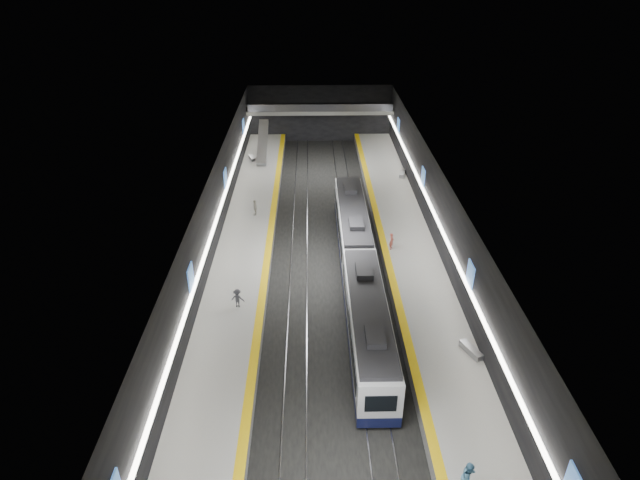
{
  "coord_description": "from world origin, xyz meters",
  "views": [
    {
      "loc": [
        -1.39,
        -39.7,
        25.46
      ],
      "look_at": [
        -0.61,
        1.65,
        2.2
      ],
      "focal_mm": 30.0,
      "sensor_mm": 36.0,
      "label": 1
    }
  ],
  "objects_px": {
    "passenger_right_a": "(392,241)",
    "bench_left_far": "(252,158)",
    "passenger_left_a": "(255,208)",
    "train": "(359,266)",
    "bench_right_near": "(471,350)",
    "escalator": "(263,142)",
    "passenger_right_b": "(469,478)",
    "passenger_left_b": "(238,298)",
    "bench_right_far": "(402,174)"
  },
  "relations": [
    {
      "from": "escalator",
      "to": "bench_left_far",
      "type": "relative_size",
      "value": 4.87
    },
    {
      "from": "train",
      "to": "passenger_right_b",
      "type": "height_order",
      "value": "train"
    },
    {
      "from": "escalator",
      "to": "passenger_right_a",
      "type": "distance_m",
      "value": 27.45
    },
    {
      "from": "bench_right_near",
      "to": "passenger_right_a",
      "type": "height_order",
      "value": "passenger_right_a"
    },
    {
      "from": "escalator",
      "to": "bench_right_near",
      "type": "distance_m",
      "value": 41.67
    },
    {
      "from": "passenger_right_a",
      "to": "passenger_left_b",
      "type": "height_order",
      "value": "passenger_right_a"
    },
    {
      "from": "escalator",
      "to": "passenger_left_b",
      "type": "height_order",
      "value": "escalator"
    },
    {
      "from": "bench_right_far",
      "to": "escalator",
      "type": "bearing_deg",
      "value": 173.03
    },
    {
      "from": "bench_left_far",
      "to": "passenger_right_b",
      "type": "bearing_deg",
      "value": -91.45
    },
    {
      "from": "bench_left_far",
      "to": "bench_right_near",
      "type": "bearing_deg",
      "value": -83.07
    },
    {
      "from": "bench_left_far",
      "to": "escalator",
      "type": "bearing_deg",
      "value": 18.8
    },
    {
      "from": "bench_right_near",
      "to": "passenger_right_b",
      "type": "bearing_deg",
      "value": -129.72
    },
    {
      "from": "escalator",
      "to": "passenger_right_a",
      "type": "xyz_separation_m",
      "value": [
        13.35,
        -23.96,
        -1.13
      ]
    },
    {
      "from": "bench_left_far",
      "to": "bench_right_far",
      "type": "bearing_deg",
      "value": -36.55
    },
    {
      "from": "passenger_left_a",
      "to": "passenger_right_a",
      "type": "bearing_deg",
      "value": 65.44
    },
    {
      "from": "bench_right_near",
      "to": "bench_right_far",
      "type": "relative_size",
      "value": 1.0
    },
    {
      "from": "passenger_right_a",
      "to": "passenger_left_a",
      "type": "xyz_separation_m",
      "value": [
        -12.9,
        7.12,
        0.05
      ]
    },
    {
      "from": "train",
      "to": "escalator",
      "type": "distance_m",
      "value": 30.47
    },
    {
      "from": "train",
      "to": "passenger_right_a",
      "type": "xyz_separation_m",
      "value": [
        3.35,
        4.81,
        -0.42
      ]
    },
    {
      "from": "escalator",
      "to": "passenger_left_a",
      "type": "xyz_separation_m",
      "value": [
        0.45,
        -16.85,
        -1.07
      ]
    },
    {
      "from": "passenger_right_b",
      "to": "passenger_left_a",
      "type": "distance_m",
      "value": 34.3
    },
    {
      "from": "bench_right_near",
      "to": "bench_right_far",
      "type": "bearing_deg",
      "value": 66.09
    },
    {
      "from": "escalator",
      "to": "passenger_right_a",
      "type": "height_order",
      "value": "escalator"
    },
    {
      "from": "bench_right_far",
      "to": "passenger_right_b",
      "type": "height_order",
      "value": "passenger_right_b"
    },
    {
      "from": "bench_right_near",
      "to": "passenger_right_b",
      "type": "relative_size",
      "value": 0.98
    },
    {
      "from": "bench_right_near",
      "to": "passenger_left_a",
      "type": "bearing_deg",
      "value": 104.07
    },
    {
      "from": "bench_right_far",
      "to": "passenger_right_b",
      "type": "xyz_separation_m",
      "value": [
        -3.11,
        -41.63,
        0.75
      ]
    },
    {
      "from": "train",
      "to": "bench_right_near",
      "type": "distance_m",
      "value": 11.59
    },
    {
      "from": "bench_right_near",
      "to": "bench_right_far",
      "type": "distance_m",
      "value": 31.29
    },
    {
      "from": "train",
      "to": "passenger_right_a",
      "type": "bearing_deg",
      "value": 55.14
    },
    {
      "from": "bench_right_near",
      "to": "passenger_right_a",
      "type": "relative_size",
      "value": 1.26
    },
    {
      "from": "bench_right_far",
      "to": "passenger_right_b",
      "type": "distance_m",
      "value": 41.76
    },
    {
      "from": "train",
      "to": "bench_right_near",
      "type": "relative_size",
      "value": 15.44
    },
    {
      "from": "train",
      "to": "bench_right_far",
      "type": "bearing_deg",
      "value": 72.34
    },
    {
      "from": "train",
      "to": "bench_right_far",
      "type": "relative_size",
      "value": 15.38
    },
    {
      "from": "passenger_right_b",
      "to": "escalator",
      "type": "bearing_deg",
      "value": 65.05
    },
    {
      "from": "train",
      "to": "bench_right_far",
      "type": "xyz_separation_m",
      "value": [
        7.0,
        21.99,
        -0.96
      ]
    },
    {
      "from": "bench_left_far",
      "to": "passenger_left_b",
      "type": "height_order",
      "value": "passenger_left_b"
    },
    {
      "from": "passenger_left_b",
      "to": "passenger_right_b",
      "type": "bearing_deg",
      "value": 141.12
    },
    {
      "from": "passenger_right_a",
      "to": "bench_left_far",
      "type": "bearing_deg",
      "value": 56.14
    },
    {
      "from": "bench_right_far",
      "to": "passenger_left_a",
      "type": "height_order",
      "value": "passenger_left_a"
    },
    {
      "from": "bench_left_far",
      "to": "passenger_right_b",
      "type": "distance_m",
      "value": 49.73
    },
    {
      "from": "passenger_right_b",
      "to": "passenger_left_a",
      "type": "relative_size",
      "value": 1.2
    },
    {
      "from": "bench_right_near",
      "to": "passenger_right_b",
      "type": "xyz_separation_m",
      "value": [
        -2.98,
        -10.34,
        0.75
      ]
    },
    {
      "from": "bench_right_far",
      "to": "train",
      "type": "bearing_deg",
      "value": -92.89
    },
    {
      "from": "bench_right_near",
      "to": "passenger_right_b",
      "type": "distance_m",
      "value": 10.79
    },
    {
      "from": "escalator",
      "to": "passenger_right_b",
      "type": "xyz_separation_m",
      "value": [
        13.89,
        -48.41,
        -0.91
      ]
    },
    {
      "from": "bench_right_far",
      "to": "passenger_left_a",
      "type": "bearing_deg",
      "value": -133.91
    },
    {
      "from": "bench_right_far",
      "to": "passenger_right_a",
      "type": "distance_m",
      "value": 17.58
    },
    {
      "from": "passenger_right_b",
      "to": "passenger_left_b",
      "type": "height_order",
      "value": "passenger_right_b"
    }
  ]
}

